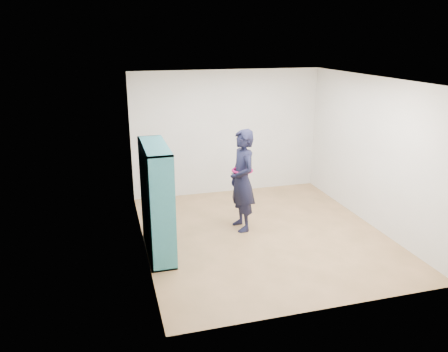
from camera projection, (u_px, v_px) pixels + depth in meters
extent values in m
plane|color=olive|center=(263.00, 234.00, 7.49)|extent=(4.50, 4.50, 0.00)
plane|color=white|center=(267.00, 80.00, 6.70)|extent=(4.50, 4.50, 0.00)
cube|color=beige|center=(141.00, 171.00, 6.59)|extent=(0.02, 4.50, 2.60)
cube|color=beige|center=(373.00, 153.00, 7.61)|extent=(0.02, 4.50, 2.60)
cube|color=beige|center=(227.00, 133.00, 9.16)|extent=(4.00, 0.02, 2.60)
cube|color=beige|center=(334.00, 212.00, 5.03)|extent=(4.00, 0.02, 2.60)
cube|color=teal|center=(163.00, 216.00, 6.04)|extent=(0.38, 0.03, 1.72)
cube|color=teal|center=(152.00, 187.00, 7.20)|extent=(0.38, 0.03, 1.72)
cube|color=teal|center=(159.00, 250.00, 6.88)|extent=(0.38, 1.29, 0.03)
cube|color=teal|center=(154.00, 146.00, 6.36)|extent=(0.38, 1.29, 0.03)
cube|color=teal|center=(145.00, 201.00, 6.58)|extent=(0.03, 1.29, 1.72)
cube|color=teal|center=(158.00, 205.00, 6.43)|extent=(0.35, 0.03, 1.67)
cube|color=teal|center=(155.00, 196.00, 6.81)|extent=(0.35, 0.03, 1.67)
cube|color=teal|center=(158.00, 225.00, 6.75)|extent=(0.35, 1.24, 0.03)
cube|color=teal|center=(157.00, 200.00, 6.62)|extent=(0.35, 1.24, 0.03)
cube|color=teal|center=(155.00, 174.00, 6.49)|extent=(0.35, 1.24, 0.03)
cube|color=beige|center=(164.00, 259.00, 6.48)|extent=(0.24, 0.15, 0.06)
cube|color=black|center=(164.00, 230.00, 6.28)|extent=(0.19, 0.17, 0.24)
cube|color=maroon|center=(163.00, 202.00, 6.15)|extent=(0.19, 0.17, 0.25)
cube|color=silver|center=(160.00, 179.00, 6.10)|extent=(0.24, 0.15, 0.09)
cube|color=navy|center=(161.00, 243.00, 6.78)|extent=(0.19, 0.17, 0.25)
cube|color=brown|center=(160.00, 219.00, 6.66)|extent=(0.19, 0.17, 0.22)
cube|color=#BFB28C|center=(158.00, 197.00, 6.61)|extent=(0.24, 0.15, 0.06)
cube|color=#26594C|center=(158.00, 166.00, 6.40)|extent=(0.19, 0.17, 0.24)
cube|color=beige|center=(158.00, 233.00, 7.17)|extent=(0.19, 0.17, 0.22)
cube|color=black|center=(156.00, 213.00, 7.11)|extent=(0.24, 0.15, 0.06)
cube|color=maroon|center=(156.00, 184.00, 6.91)|extent=(0.19, 0.17, 0.24)
cube|color=silver|center=(154.00, 158.00, 6.78)|extent=(0.19, 0.17, 0.27)
imported|color=black|center=(242.00, 180.00, 7.44)|extent=(0.48, 0.68, 1.77)
torus|color=#AA0D54|center=(242.00, 170.00, 7.39)|extent=(0.40, 0.40, 0.04)
cube|color=silver|center=(233.00, 173.00, 7.44)|extent=(0.02, 0.08, 0.12)
cube|color=black|center=(233.00, 173.00, 7.44)|extent=(0.02, 0.08, 0.11)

